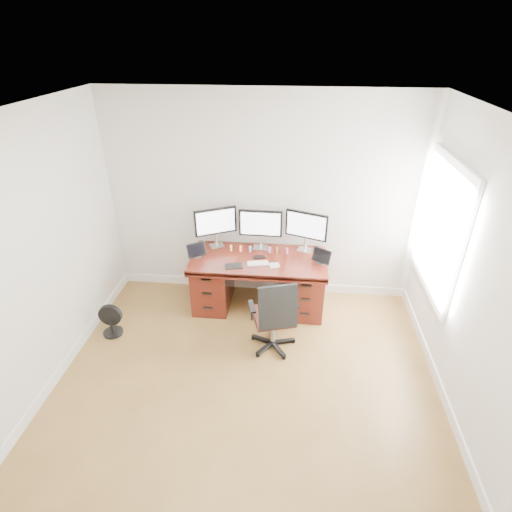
# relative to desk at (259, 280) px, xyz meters

# --- Properties ---
(ground) EXTENTS (4.50, 4.50, 0.00)m
(ground) POSITION_rel_desk_xyz_m (0.00, -1.83, -0.40)
(ground) COLOR olive
(ground) RESTS_ON ground
(back_wall) EXTENTS (4.00, 0.10, 2.70)m
(back_wall) POSITION_rel_desk_xyz_m (0.00, 0.42, 0.95)
(back_wall) COLOR silver
(back_wall) RESTS_ON ground
(right_wall) EXTENTS (0.10, 4.50, 2.70)m
(right_wall) POSITION_rel_desk_xyz_m (2.00, -1.72, 0.95)
(right_wall) COLOR silver
(right_wall) RESTS_ON ground
(desk) EXTENTS (1.70, 0.80, 0.75)m
(desk) POSITION_rel_desk_xyz_m (0.00, 0.00, 0.00)
(desk) COLOR #4A160E
(desk) RESTS_ON ground
(office_chair) EXTENTS (0.63, 0.63, 0.96)m
(office_chair) POSITION_rel_desk_xyz_m (0.25, -0.81, -0.09)
(office_chair) COLOR black
(office_chair) RESTS_ON ground
(floor_fan) EXTENTS (0.28, 0.24, 0.41)m
(floor_fan) POSITION_rel_desk_xyz_m (-1.72, -0.76, -0.21)
(floor_fan) COLOR black
(floor_fan) RESTS_ON ground
(monitor_left) EXTENTS (0.51, 0.28, 0.53)m
(monitor_left) POSITION_rel_desk_xyz_m (-0.58, 0.24, 0.68)
(monitor_left) COLOR silver
(monitor_left) RESTS_ON desk
(monitor_center) EXTENTS (0.55, 0.14, 0.53)m
(monitor_center) POSITION_rel_desk_xyz_m (-0.00, 0.24, 0.68)
(monitor_center) COLOR silver
(monitor_center) RESTS_ON desk
(monitor_right) EXTENTS (0.53, 0.22, 0.53)m
(monitor_right) POSITION_rel_desk_xyz_m (0.58, 0.24, 0.68)
(monitor_right) COLOR silver
(monitor_right) RESTS_ON desk
(tablet_left) EXTENTS (0.24, 0.19, 0.19)m
(tablet_left) POSITION_rel_desk_xyz_m (-0.77, -0.08, 0.43)
(tablet_left) COLOR silver
(tablet_left) RESTS_ON desk
(tablet_right) EXTENTS (0.24, 0.19, 0.19)m
(tablet_right) POSITION_rel_desk_xyz_m (0.78, -0.08, 0.43)
(tablet_right) COLOR silver
(tablet_right) RESTS_ON desk
(keyboard) EXTENTS (0.27, 0.16, 0.01)m
(keyboard) POSITION_rel_desk_xyz_m (0.01, -0.17, 0.36)
(keyboard) COLOR silver
(keyboard) RESTS_ON desk
(trackpad) EXTENTS (0.15, 0.15, 0.01)m
(trackpad) POSITION_rel_desk_xyz_m (0.21, -0.20, 0.35)
(trackpad) COLOR silver
(trackpad) RESTS_ON desk
(drawing_tablet) EXTENTS (0.24, 0.18, 0.01)m
(drawing_tablet) POSITION_rel_desk_xyz_m (-0.28, -0.26, 0.35)
(drawing_tablet) COLOR black
(drawing_tablet) RESTS_ON desk
(phone) EXTENTS (0.16, 0.11, 0.01)m
(phone) POSITION_rel_desk_xyz_m (0.01, -0.01, 0.35)
(phone) COLOR black
(phone) RESTS_ON desk
(figurine_yellow) EXTENTS (0.04, 0.04, 0.09)m
(figurine_yellow) POSITION_rel_desk_xyz_m (-0.37, 0.12, 0.40)
(figurine_yellow) COLOR #CFC45C
(figurine_yellow) RESTS_ON desk
(figurine_orange) EXTENTS (0.04, 0.04, 0.09)m
(figurine_orange) POSITION_rel_desk_xyz_m (-0.25, 0.12, 0.40)
(figurine_orange) COLOR #ECA44A
(figurine_orange) RESTS_ON desk
(figurine_blue) EXTENTS (0.04, 0.04, 0.09)m
(figurine_blue) POSITION_rel_desk_xyz_m (-0.12, 0.12, 0.40)
(figurine_blue) COLOR #68B2EB
(figurine_blue) RESTS_ON desk
(figurine_purple) EXTENTS (0.04, 0.04, 0.09)m
(figurine_purple) POSITION_rel_desk_xyz_m (0.13, 0.12, 0.40)
(figurine_purple) COLOR #9679E0
(figurine_purple) RESTS_ON desk
(figurine_brown) EXTENTS (0.04, 0.04, 0.09)m
(figurine_brown) POSITION_rel_desk_xyz_m (0.22, 0.12, 0.40)
(figurine_brown) COLOR olive
(figurine_brown) RESTS_ON desk
(figurine_pink) EXTENTS (0.04, 0.04, 0.09)m
(figurine_pink) POSITION_rel_desk_xyz_m (0.35, 0.12, 0.40)
(figurine_pink) COLOR pink
(figurine_pink) RESTS_ON desk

